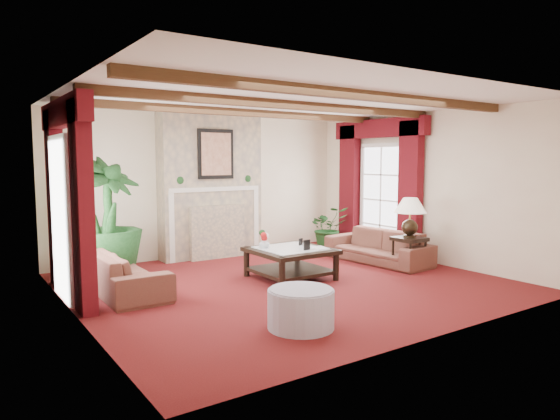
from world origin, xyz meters
TOP-DOWN VIEW (x-y plane):
  - floor at (0.00, 0.00)m, footprint 6.00×6.00m
  - ceiling at (0.00, 0.00)m, footprint 6.00×6.00m
  - back_wall at (0.00, 2.75)m, footprint 6.00×0.02m
  - left_wall at (-3.00, 0.00)m, footprint 0.02×5.50m
  - right_wall at (3.00, 0.00)m, footprint 0.02×5.50m
  - ceiling_beams at (0.00, 0.00)m, footprint 6.00×3.00m
  - fireplace at (0.00, 2.55)m, footprint 2.00×0.52m
  - french_door_left at (-2.97, 1.00)m, footprint 0.10×1.10m
  - french_door_right at (2.97, 1.00)m, footprint 0.10×1.10m
  - curtains_left at (-2.86, 1.00)m, footprint 0.20×2.40m
  - curtains_right at (2.86, 1.00)m, footprint 0.20×2.40m
  - sofa_left at (-2.19, 0.90)m, footprint 1.98×0.58m
  - sofa_right at (2.22, 0.34)m, footprint 2.07×0.89m
  - potted_palm at (-2.16, 1.81)m, footprint 2.74×2.84m
  - small_plant at (2.39, 1.94)m, footprint 1.25×1.30m
  - coffee_table at (0.21, 0.22)m, footprint 1.15×1.15m
  - side_table at (2.22, -0.39)m, footprint 0.57×0.57m
  - ottoman at (-1.04, -1.73)m, footprint 0.74×0.74m
  - table_lamp at (2.22, -0.39)m, footprint 0.54×0.54m
  - flower_vase at (-0.12, 0.47)m, footprint 0.21×0.21m
  - book at (0.46, -0.03)m, footprint 0.21×0.09m
  - photo_frame_a at (0.31, -0.06)m, footprint 0.13×0.04m
  - photo_frame_b at (0.49, 0.34)m, footprint 0.09×0.05m

SIDE VIEW (x-z plane):
  - floor at x=0.00m, z-range 0.00..0.00m
  - ottoman at x=-1.04m, z-range 0.00..0.43m
  - coffee_table at x=0.21m, z-range 0.00..0.47m
  - side_table at x=2.22m, z-range 0.00..0.55m
  - small_plant at x=2.39m, z-range 0.00..0.69m
  - sofa_right at x=2.22m, z-range 0.00..0.77m
  - sofa_left at x=-2.19m, z-range 0.00..0.77m
  - photo_frame_b at x=0.49m, z-range 0.47..0.59m
  - potted_palm at x=-2.16m, z-range 0.00..1.06m
  - flower_vase at x=-0.12m, z-range 0.47..0.64m
  - photo_frame_a at x=0.31m, z-range 0.47..0.64m
  - book at x=0.46m, z-range 0.47..0.75m
  - table_lamp at x=2.22m, z-range 0.55..1.23m
  - back_wall at x=0.00m, z-range 0.00..2.70m
  - left_wall at x=-3.00m, z-range 0.00..2.70m
  - right_wall at x=3.00m, z-range 0.00..2.70m
  - french_door_left at x=-2.97m, z-range 1.05..3.21m
  - french_door_right at x=2.97m, z-range 1.05..3.21m
  - curtains_left at x=-2.86m, z-range 1.28..3.83m
  - curtains_right at x=2.86m, z-range 1.28..3.83m
  - ceiling_beams at x=0.00m, z-range 2.58..2.70m
  - ceiling at x=0.00m, z-range 2.70..2.70m
  - fireplace at x=0.00m, z-range 1.35..4.05m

